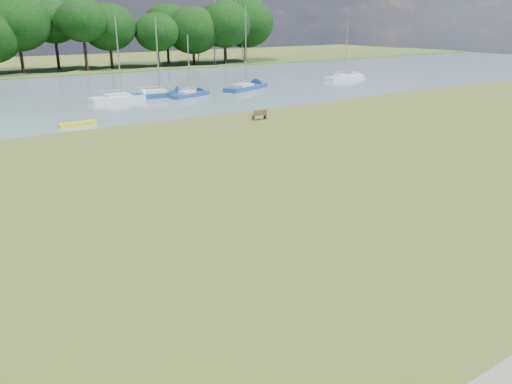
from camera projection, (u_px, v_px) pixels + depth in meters
ground at (234, 217)px, 22.27m from camera, size 220.00×220.00×0.00m
river at (34, 98)px, 55.08m from camera, size 220.00×40.00×0.10m
riverbank_bench at (260, 115)px, 43.29m from camera, size 1.42×0.49×0.86m
kayak at (78, 124)px, 40.84m from camera, size 3.01×0.88×0.30m
sailboat_1 at (246, 86)px, 61.12m from camera, size 7.08×4.43×9.73m
sailboat_2 at (159, 93)px, 55.24m from camera, size 6.51×2.31×8.45m
sailboat_4 at (344, 76)px, 71.12m from camera, size 6.65×2.31×9.08m
sailboat_5 at (121, 96)px, 53.02m from camera, size 6.79×2.20×8.65m
sailboat_6 at (190, 93)px, 55.76m from camera, size 5.20×2.99×6.64m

